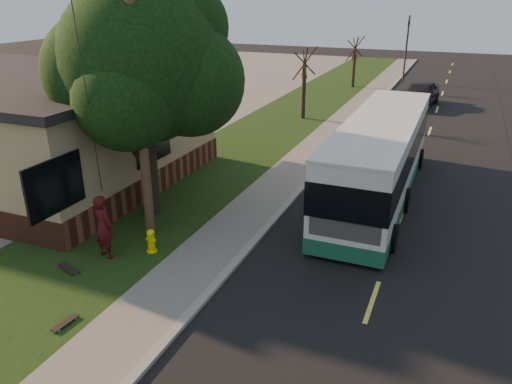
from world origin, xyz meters
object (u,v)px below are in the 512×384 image
leafy_tree (144,65)px  distant_car (420,94)px  utility_pole (138,93)px  skateboard_main (65,323)px  traffic_signal (407,45)px  transit_bus (380,156)px  skateboarder (103,227)px  dumpster (134,135)px  bare_tree_far (354,63)px  bare_tree_near (304,84)px  skateboard_spare (68,268)px  fire_hydrant (151,241)px

leafy_tree → distant_car: bearing=72.7°
leafy_tree → utility_pole: bearing=-62.4°
skateboard_main → traffic_signal: bearing=85.5°
transit_bus → skateboarder: bearing=-129.9°
dumpster → distant_car: size_ratio=0.31×
dumpster → utility_pole: bearing=-52.0°
traffic_signal → dumpster: traffic_signal is taller
distant_car → bare_tree_far: bearing=144.9°
bare_tree_near → skateboard_main: bare_tree_near is taller
transit_bus → traffic_signal: bearing=95.0°
skateboarder → skateboard_spare: size_ratio=2.26×
bare_tree_near → dumpster: (-6.00, -9.08, -1.47)m
traffic_signal → transit_bus: traffic_signal is taller
dumpster → distant_car: 20.02m
transit_bus → distant_car: bearing=90.4°
bare_tree_far → skateboard_spare: (-1.16, -31.82, -1.87)m
bare_tree_far → dumpster: (-6.50, -21.08, -1.32)m
fire_hydrant → skateboard_main: size_ratio=0.99×
traffic_signal → dumpster: size_ratio=3.56×
skateboard_main → skateboard_spare: bearing=130.0°
skateboard_spare → utility_pole: bearing=73.0°
skateboard_spare → bare_tree_far: bearing=87.9°
bare_tree_near → dumpster: 10.98m
utility_pole → dumpster: bearing=128.0°
bare_tree_far → skateboard_main: (0.50, -33.79, -1.88)m
fire_hydrant → dumpster: dumpster is taller
bare_tree_far → skateboarder: 30.76m
bare_tree_near → transit_bus: bare_tree_near is taller
skateboard_spare → dumpster: dumpster is taller
bare_tree_near → distant_car: bare_tree_near is taller
skateboarder → distant_car: size_ratio=0.39×
skateboard_main → dumpster: bearing=118.8°
utility_pole → skateboard_spare: bearing=-107.0°
traffic_signal → dumpster: bearing=-111.7°
utility_pole → skateboard_spare: size_ratio=10.60×
leafy_tree → dumpster: 9.37m
utility_pole → leafy_tree: 1.94m
utility_pole → fire_hydrant: bearing=-54.6°
utility_pole → bare_tree_far: bearing=89.4°
skateboarder → utility_pole: bearing=-91.9°
transit_bus → dumpster: bearing=171.5°
bare_tree_far → skateboarder: (-0.68, -30.74, -0.97)m
bare_tree_far → skateboarder: size_ratio=2.08×
fire_hydrant → traffic_signal: (3.10, 34.00, 2.73)m
fire_hydrant → utility_pole: 4.37m
dumpster → distant_car: bearing=52.4°
transit_bus → distant_car: 17.72m
bare_tree_near → traffic_signal: size_ratio=0.78×
traffic_signal → skateboard_spare: size_ratio=6.42×
utility_pole → dumpster: 10.81m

